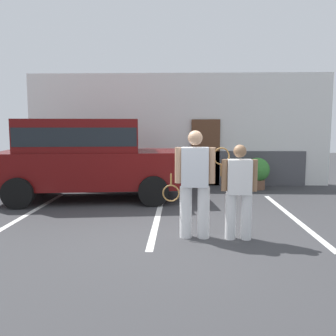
% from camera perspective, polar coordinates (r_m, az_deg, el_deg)
% --- Properties ---
extents(ground_plane, '(40.00, 40.00, 0.00)m').
position_cam_1_polar(ground_plane, '(6.11, 1.21, -11.15)').
color(ground_plane, '#38383A').
extents(parking_stripe_0, '(0.12, 4.40, 0.01)m').
position_cam_1_polar(parking_stripe_0, '(8.23, -21.66, -6.93)').
color(parking_stripe_0, silver).
rests_on(parking_stripe_0, ground_plane).
extents(parking_stripe_1, '(0.12, 4.40, 0.01)m').
position_cam_1_polar(parking_stripe_1, '(7.57, -1.62, -7.63)').
color(parking_stripe_1, silver).
rests_on(parking_stripe_1, ground_plane).
extents(parking_stripe_2, '(0.12, 4.40, 0.01)m').
position_cam_1_polar(parking_stripe_2, '(7.91, 19.28, -7.37)').
color(parking_stripe_2, silver).
rests_on(parking_stripe_2, ground_plane).
extents(house_frontage, '(9.61, 0.40, 3.54)m').
position_cam_1_polar(house_frontage, '(11.47, 1.63, 5.64)').
color(house_frontage, white).
rests_on(house_frontage, ground_plane).
extents(parked_suv, '(4.79, 2.59, 2.05)m').
position_cam_1_polar(parked_suv, '(9.31, -12.89, 2.03)').
color(parked_suv, '#590C0C').
rests_on(parked_suv, ground_plane).
extents(tennis_player_man, '(0.92, 0.30, 1.81)m').
position_cam_1_polar(tennis_player_man, '(5.95, 4.29, -2.41)').
color(tennis_player_man, white).
rests_on(tennis_player_man, ground_plane).
extents(tennis_player_woman, '(0.73, 0.26, 1.58)m').
position_cam_1_polar(tennis_player_woman, '(5.98, 11.29, -3.51)').
color(tennis_player_woman, white).
rests_on(tennis_player_woman, ground_plane).
extents(potted_plant_by_porch, '(0.72, 0.72, 0.95)m').
position_cam_1_polar(potted_plant_by_porch, '(10.96, 14.16, -0.59)').
color(potted_plant_by_porch, brown).
rests_on(potted_plant_by_porch, ground_plane).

